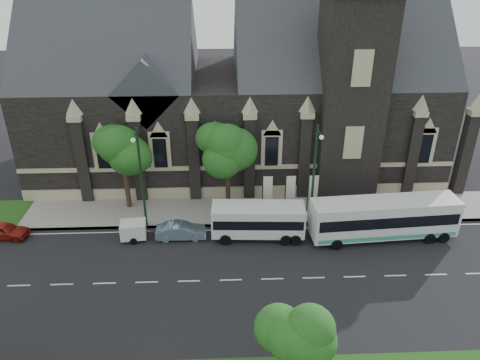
{
  "coord_description": "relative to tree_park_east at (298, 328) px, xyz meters",
  "views": [
    {
      "loc": [
        2.61,
        -26.15,
        21.68
      ],
      "look_at": [
        3.91,
        6.0,
        4.97
      ],
      "focal_mm": 34.61,
      "sensor_mm": 36.0,
      "label": 1
    }
  ],
  "objects": [
    {
      "name": "banner_flag_center",
      "position": [
        2.11,
        18.32,
        -2.24
      ],
      "size": [
        0.9,
        0.1,
        4.0
      ],
      "color": "black",
      "rests_on": "ground"
    },
    {
      "name": "tour_coach",
      "position": [
        9.29,
        14.22,
        -2.75
      ],
      "size": [
        11.93,
        3.41,
        3.44
      ],
      "rotation": [
        0.0,
        0.0,
        0.07
      ],
      "color": "silver",
      "rests_on": "ground"
    },
    {
      "name": "shuttle_bus",
      "position": [
        -0.81,
        14.75,
        -2.96
      ],
      "size": [
        7.55,
        2.94,
        2.87
      ],
      "rotation": [
        0.0,
        0.0,
        -0.05
      ],
      "color": "silver",
      "rests_on": "ground"
    },
    {
      "name": "ground",
      "position": [
        -6.18,
        9.32,
        -4.62
      ],
      "size": [
        160.0,
        160.0,
        0.0
      ],
      "primitive_type": "plane",
      "color": "black",
      "rests_on": "ground"
    },
    {
      "name": "tree_walk_right",
      "position": [
        -2.96,
        20.04,
        1.2
      ],
      "size": [
        4.08,
        4.08,
        7.8
      ],
      "color": "black",
      "rests_on": "ground"
    },
    {
      "name": "tree_walk_left",
      "position": [
        -11.97,
        20.03,
        1.12
      ],
      "size": [
        3.91,
        3.91,
        7.64
      ],
      "color": "black",
      "rests_on": "ground"
    },
    {
      "name": "banner_flag_left",
      "position": [
        0.11,
        18.32,
        -2.24
      ],
      "size": [
        0.9,
        0.1,
        4.0
      ],
      "color": "black",
      "rests_on": "ground"
    },
    {
      "name": "sedan",
      "position": [
        -7.09,
        14.81,
        -3.95
      ],
      "size": [
        4.1,
        1.48,
        1.34
      ],
      "primitive_type": "imported",
      "rotation": [
        0.0,
        0.0,
        1.58
      ],
      "color": "#7189A3",
      "rests_on": "ground"
    },
    {
      "name": "car_far_red",
      "position": [
        -21.54,
        15.46,
        -3.95
      ],
      "size": [
        4.07,
        2.01,
        1.34
      ],
      "primitive_type": "imported",
      "rotation": [
        0.0,
        0.0,
        1.46
      ],
      "color": "maroon",
      "rests_on": "ground"
    },
    {
      "name": "sidewalk",
      "position": [
        -6.18,
        18.82,
        -4.54
      ],
      "size": [
        80.0,
        5.0,
        0.15
      ],
      "primitive_type": "cube",
      "color": "gray",
      "rests_on": "ground"
    },
    {
      "name": "street_lamp_near",
      "position": [
        3.82,
        16.42,
        0.49
      ],
      "size": [
        0.36,
        1.88,
        9.0
      ],
      "color": "black",
      "rests_on": "ground"
    },
    {
      "name": "tree_park_east",
      "position": [
        0.0,
        0.0,
        0.0
      ],
      "size": [
        3.4,
        3.4,
        6.28
      ],
      "color": "black",
      "rests_on": "ground"
    },
    {
      "name": "box_trailer",
      "position": [
        -10.94,
        14.81,
        -3.73
      ],
      "size": [
        2.98,
        1.76,
        1.56
      ],
      "rotation": [
        0.0,
        0.0,
        0.1
      ],
      "color": "silver",
      "rests_on": "ground"
    },
    {
      "name": "banner_flag_right",
      "position": [
        4.11,
        18.32,
        -2.24
      ],
      "size": [
        0.9,
        0.1,
        4.0
      ],
      "color": "black",
      "rests_on": "ground"
    },
    {
      "name": "museum",
      "position": [
        -1.06,
        28.1,
        3.55
      ],
      "size": [
        40.0,
        17.7,
        29.9
      ],
      "color": "black",
      "rests_on": "ground"
    },
    {
      "name": "street_lamp_mid",
      "position": [
        -10.18,
        16.42,
        0.49
      ],
      "size": [
        0.36,
        1.88,
        9.0
      ],
      "color": "black",
      "rests_on": "ground"
    }
  ]
}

